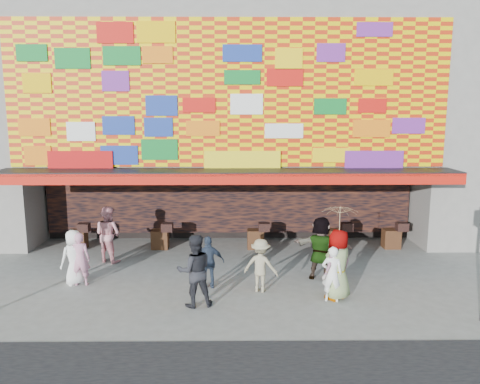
{
  "coord_description": "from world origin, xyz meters",
  "views": [
    {
      "loc": [
        0.27,
        -12.0,
        4.97
      ],
      "look_at": [
        0.4,
        2.0,
        2.55
      ],
      "focal_mm": 35.0,
      "sensor_mm": 36.0,
      "label": 1
    }
  ],
  "objects_px": {
    "ped_a": "(74,257)",
    "ped_e": "(209,262)",
    "ped_f": "(321,248)",
    "parasol": "(340,222)",
    "ped_c": "(195,271)",
    "ped_i": "(108,234)",
    "ped_b": "(80,259)",
    "ped_g": "(338,265)",
    "ped_h": "(332,274)",
    "ped_d": "(261,265)"
  },
  "relations": [
    {
      "from": "ped_a",
      "to": "ped_e",
      "type": "bearing_deg",
      "value": 131.69
    },
    {
      "from": "ped_f",
      "to": "parasol",
      "type": "bearing_deg",
      "value": 123.3
    },
    {
      "from": "ped_c",
      "to": "ped_f",
      "type": "distance_m",
      "value": 4.07
    },
    {
      "from": "ped_f",
      "to": "ped_i",
      "type": "relative_size",
      "value": 1.02
    },
    {
      "from": "parasol",
      "to": "ped_b",
      "type": "bearing_deg",
      "value": 171.5
    },
    {
      "from": "parasol",
      "to": "ped_i",
      "type": "bearing_deg",
      "value": 155.08
    },
    {
      "from": "parasol",
      "to": "ped_c",
      "type": "bearing_deg",
      "value": -173.49
    },
    {
      "from": "ped_c",
      "to": "ped_g",
      "type": "height_order",
      "value": "ped_g"
    },
    {
      "from": "ped_a",
      "to": "parasol",
      "type": "distance_m",
      "value": 7.6
    },
    {
      "from": "ped_a",
      "to": "ped_c",
      "type": "distance_m",
      "value": 3.96
    },
    {
      "from": "ped_g",
      "to": "ped_i",
      "type": "bearing_deg",
      "value": -63.6
    },
    {
      "from": "ped_g",
      "to": "ped_h",
      "type": "xyz_separation_m",
      "value": [
        -0.18,
        -0.16,
        -0.2
      ]
    },
    {
      "from": "ped_e",
      "to": "ped_g",
      "type": "distance_m",
      "value": 3.59
    },
    {
      "from": "ped_g",
      "to": "ped_i",
      "type": "xyz_separation_m",
      "value": [
        -6.98,
        3.24,
        -0.01
      ]
    },
    {
      "from": "ped_d",
      "to": "parasol",
      "type": "distance_m",
      "value": 2.51
    },
    {
      "from": "ped_a",
      "to": "ped_g",
      "type": "bearing_deg",
      "value": 127.74
    },
    {
      "from": "ped_g",
      "to": "parasol",
      "type": "relative_size",
      "value": 1.06
    },
    {
      "from": "ped_a",
      "to": "ped_f",
      "type": "xyz_separation_m",
      "value": [
        7.21,
        0.34,
        0.15
      ]
    },
    {
      "from": "ped_d",
      "to": "parasol",
      "type": "bearing_deg",
      "value": -176.6
    },
    {
      "from": "ped_a",
      "to": "ped_i",
      "type": "relative_size",
      "value": 0.86
    },
    {
      "from": "ped_d",
      "to": "ped_i",
      "type": "relative_size",
      "value": 0.8
    },
    {
      "from": "ped_d",
      "to": "ped_g",
      "type": "xyz_separation_m",
      "value": [
        2.03,
        -0.54,
        0.2
      ]
    },
    {
      "from": "parasol",
      "to": "ped_e",
      "type": "bearing_deg",
      "value": 166.8
    },
    {
      "from": "ped_a",
      "to": "ped_e",
      "type": "xyz_separation_m",
      "value": [
        3.91,
        -0.34,
        -0.05
      ]
    },
    {
      "from": "ped_b",
      "to": "ped_e",
      "type": "relative_size",
      "value": 1.04
    },
    {
      "from": "ped_g",
      "to": "ped_b",
      "type": "bearing_deg",
      "value": -47.18
    },
    {
      "from": "ped_d",
      "to": "ped_g",
      "type": "height_order",
      "value": "ped_g"
    },
    {
      "from": "ped_c",
      "to": "ped_h",
      "type": "xyz_separation_m",
      "value": [
        3.59,
        0.27,
        -0.2
      ]
    },
    {
      "from": "ped_f",
      "to": "ped_h",
      "type": "bearing_deg",
      "value": 116.3
    },
    {
      "from": "ped_g",
      "to": "ped_e",
      "type": "bearing_deg",
      "value": -51.88
    },
    {
      "from": "ped_a",
      "to": "ped_b",
      "type": "height_order",
      "value": "ped_a"
    },
    {
      "from": "ped_d",
      "to": "ped_e",
      "type": "distance_m",
      "value": 1.49
    },
    {
      "from": "ped_d",
      "to": "ped_g",
      "type": "distance_m",
      "value": 2.11
    },
    {
      "from": "ped_b",
      "to": "ped_e",
      "type": "xyz_separation_m",
      "value": [
        3.72,
        -0.26,
        -0.03
      ]
    },
    {
      "from": "ped_c",
      "to": "ped_d",
      "type": "height_order",
      "value": "ped_c"
    },
    {
      "from": "ped_i",
      "to": "ped_a",
      "type": "bearing_deg",
      "value": 104.98
    },
    {
      "from": "ped_e",
      "to": "ped_g",
      "type": "xyz_separation_m",
      "value": [
        3.49,
        -0.82,
        0.2
      ]
    },
    {
      "from": "ped_e",
      "to": "ped_f",
      "type": "bearing_deg",
      "value": -179.29
    },
    {
      "from": "ped_a",
      "to": "ped_c",
      "type": "height_order",
      "value": "ped_c"
    },
    {
      "from": "ped_i",
      "to": "parasol",
      "type": "height_order",
      "value": "parasol"
    },
    {
      "from": "ped_i",
      "to": "ped_d",
      "type": "bearing_deg",
      "value": 177.72
    },
    {
      "from": "ped_h",
      "to": "ped_i",
      "type": "distance_m",
      "value": 7.6
    },
    {
      "from": "ped_d",
      "to": "ped_e",
      "type": "relative_size",
      "value": 0.99
    },
    {
      "from": "ped_f",
      "to": "ped_g",
      "type": "height_order",
      "value": "ped_f"
    },
    {
      "from": "ped_e",
      "to": "parasol",
      "type": "bearing_deg",
      "value": 155.9
    },
    {
      "from": "ped_c",
      "to": "ped_e",
      "type": "relative_size",
      "value": 1.26
    },
    {
      "from": "ped_c",
      "to": "ped_d",
      "type": "xyz_separation_m",
      "value": [
        1.75,
        0.97,
        -0.2
      ]
    },
    {
      "from": "parasol",
      "to": "ped_h",
      "type": "bearing_deg",
      "value": -139.51
    },
    {
      "from": "ped_e",
      "to": "ped_i",
      "type": "height_order",
      "value": "ped_i"
    },
    {
      "from": "ped_c",
      "to": "ped_b",
      "type": "bearing_deg",
      "value": -36.9
    }
  ]
}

